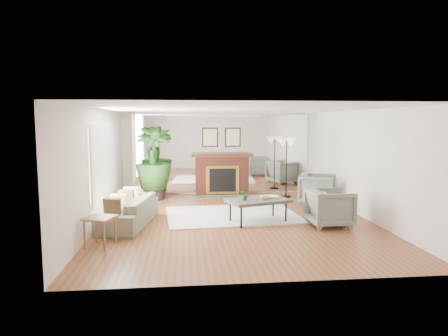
{
  "coord_description": "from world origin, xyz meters",
  "views": [
    {
      "loc": [
        -1.15,
        -8.74,
        2.23
      ],
      "look_at": [
        -0.21,
        0.6,
        1.13
      ],
      "focal_mm": 32.0,
      "sensor_mm": 36.0,
      "label": 1
    }
  ],
  "objects": [
    {
      "name": "coffee_table",
      "position": [
        0.47,
        -0.21,
        0.48
      ],
      "size": [
        1.49,
        1.14,
        0.53
      ],
      "rotation": [
        0.0,
        0.0,
        0.32
      ],
      "color": "#554E43",
      "rests_on": "ground"
    },
    {
      "name": "sofa",
      "position": [
        -2.35,
        -0.17,
        0.3
      ],
      "size": [
        1.14,
        2.18,
        0.61
      ],
      "primitive_type": "imported",
      "rotation": [
        0.0,
        0.0,
        -1.73
      ],
      "color": "slate",
      "rests_on": "ground"
    },
    {
      "name": "ground",
      "position": [
        0.0,
        0.0,
        0.0
      ],
      "size": [
        7.0,
        7.0,
        0.0
      ],
      "primitive_type": "plane",
      "color": "brown",
      "rests_on": "ground"
    },
    {
      "name": "tabletop_plant",
      "position": [
        0.16,
        -0.27,
        0.67
      ],
      "size": [
        0.31,
        0.29,
        0.28
      ],
      "primitive_type": "imported",
      "rotation": [
        0.0,
        0.0,
        0.34
      ],
      "color": "#336C27",
      "rests_on": "coffee_table"
    },
    {
      "name": "armchair_front",
      "position": [
        1.94,
        -0.64,
        0.4
      ],
      "size": [
        0.91,
        0.88,
        0.8
      ],
      "primitive_type": "imported",
      "rotation": [
        0.0,
        0.0,
        1.61
      ],
      "color": "slate",
      "rests_on": "ground"
    },
    {
      "name": "floor_lamp",
      "position": [
        1.85,
        2.68,
        1.48
      ],
      "size": [
        0.56,
        0.31,
        1.74
      ],
      "color": "black",
      "rests_on": "ground"
    },
    {
      "name": "wall_back",
      "position": [
        0.0,
        3.49,
        1.25
      ],
      "size": [
        6.0,
        0.02,
        2.5
      ],
      "primitive_type": "cube",
      "color": "white",
      "rests_on": "ground"
    },
    {
      "name": "area_rug",
      "position": [
        -0.02,
        0.5,
        0.02
      ],
      "size": [
        3.21,
        2.41,
        0.03
      ],
      "primitive_type": "cube",
      "rotation": [
        0.0,
        0.0,
        0.08
      ],
      "color": "silver",
      "rests_on": "ground"
    },
    {
      "name": "side_table",
      "position": [
        -2.65,
        -1.63,
        0.46
      ],
      "size": [
        0.62,
        0.62,
        0.55
      ],
      "rotation": [
        0.0,
        0.0,
        -0.34
      ],
      "color": "#9B613E",
      "rests_on": "ground"
    },
    {
      "name": "window_panel",
      "position": [
        -2.96,
        0.4,
        1.35
      ],
      "size": [
        0.04,
        2.4,
        1.5
      ],
      "primitive_type": "cube",
      "color": "#B2E09E",
      "rests_on": "wall_left"
    },
    {
      "name": "potted_ficus",
      "position": [
        -2.02,
        2.76,
        1.12
      ],
      "size": [
        1.18,
        1.18,
        2.09
      ],
      "color": "black",
      "rests_on": "ground"
    },
    {
      "name": "fireplace",
      "position": [
        0.0,
        3.26,
        0.66
      ],
      "size": [
        1.85,
        0.83,
        2.05
      ],
      "color": "maroon",
      "rests_on": "ground"
    },
    {
      "name": "mirror_panel",
      "position": [
        0.0,
        3.47,
        1.25
      ],
      "size": [
        5.4,
        0.04,
        2.4
      ],
      "primitive_type": "cube",
      "color": "silver",
      "rests_on": "wall_back"
    },
    {
      "name": "wall_left",
      "position": [
        -2.99,
        0.0,
        1.25
      ],
      "size": [
        0.02,
        7.0,
        2.5
      ],
      "primitive_type": "cube",
      "color": "white",
      "rests_on": "ground"
    },
    {
      "name": "wall_right",
      "position": [
        2.99,
        0.0,
        1.25
      ],
      "size": [
        0.02,
        7.0,
        2.5
      ],
      "primitive_type": "cube",
      "color": "white",
      "rests_on": "ground"
    },
    {
      "name": "armchair_back",
      "position": [
        2.4,
        1.56,
        0.41
      ],
      "size": [
        1.18,
        1.17,
        0.83
      ],
      "primitive_type": "imported",
      "rotation": [
        0.0,
        0.0,
        1.16
      ],
      "color": "slate",
      "rests_on": "ground"
    },
    {
      "name": "book",
      "position": [
        0.76,
        0.01,
        0.54
      ],
      "size": [
        0.22,
        0.3,
        0.02
      ],
      "primitive_type": "imported",
      "rotation": [
        0.0,
        0.0,
        -0.02
      ],
      "color": "#9B613E",
      "rests_on": "coffee_table"
    },
    {
      "name": "fruit_bowl",
      "position": [
        0.64,
        -0.18,
        0.56
      ],
      "size": [
        0.28,
        0.28,
        0.07
      ],
      "primitive_type": "imported",
      "rotation": [
        0.0,
        0.0,
        0.03
      ],
      "color": "#9B613E",
      "rests_on": "coffee_table"
    }
  ]
}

